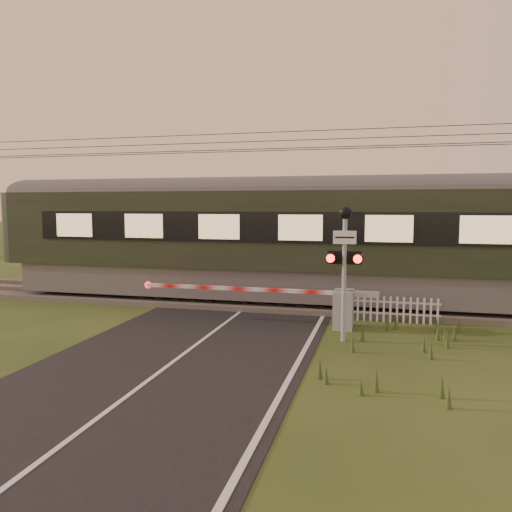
# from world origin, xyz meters

# --- Properties ---
(ground) EXTENTS (160.00, 160.00, 0.00)m
(ground) POSITION_xyz_m (0.00, 0.00, 0.00)
(ground) COLOR #273916
(ground) RESTS_ON ground
(road) EXTENTS (6.00, 140.00, 0.03)m
(road) POSITION_xyz_m (0.02, -0.23, 0.01)
(road) COLOR black
(road) RESTS_ON ground
(track_bed) EXTENTS (140.00, 3.40, 0.39)m
(track_bed) POSITION_xyz_m (0.00, 6.50, 0.07)
(track_bed) COLOR #47423D
(track_bed) RESTS_ON ground
(overhead_wires) EXTENTS (120.00, 0.62, 0.62)m
(overhead_wires) POSITION_xyz_m (0.00, 6.50, 5.72)
(overhead_wires) COLOR black
(overhead_wires) RESTS_ON ground
(boom_gate) EXTENTS (7.30, 0.85, 1.13)m
(boom_gate) POSITION_xyz_m (3.12, 3.54, 0.62)
(boom_gate) COLOR gray
(boom_gate) RESTS_ON ground
(crossing_signal) EXTENTS (0.90, 0.36, 3.54)m
(crossing_signal) POSITION_xyz_m (3.59, 2.10, 2.44)
(crossing_signal) COLOR gray
(crossing_signal) RESTS_ON ground
(picket_fence) EXTENTS (3.12, 0.07, 0.80)m
(picket_fence) POSITION_xyz_m (4.73, 4.60, 0.40)
(picket_fence) COLOR silver
(picket_fence) RESTS_ON ground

